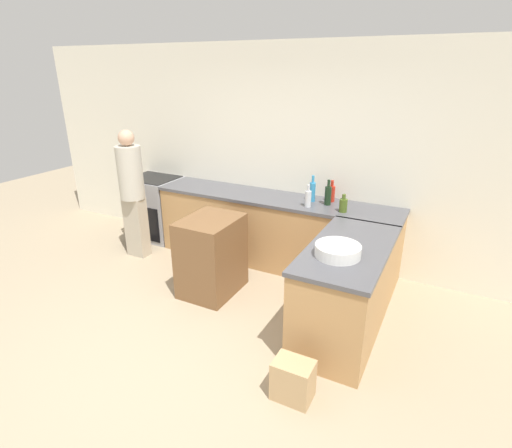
% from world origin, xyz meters
% --- Properties ---
extents(ground_plane, '(14.00, 14.00, 0.00)m').
position_xyz_m(ground_plane, '(0.00, 0.00, 0.00)').
color(ground_plane, tan).
extents(wall_back, '(8.00, 0.06, 2.70)m').
position_xyz_m(wall_back, '(0.00, 2.35, 1.35)').
color(wall_back, silver).
rests_on(wall_back, ground_plane).
extents(counter_back, '(3.13, 0.64, 0.90)m').
position_xyz_m(counter_back, '(0.00, 2.01, 0.45)').
color(counter_back, tan).
rests_on(counter_back, ground_plane).
extents(counter_peninsula, '(0.69, 1.45, 0.90)m').
position_xyz_m(counter_peninsula, '(1.22, 1.00, 0.45)').
color(counter_peninsula, tan).
rests_on(counter_peninsula, ground_plane).
extents(range_oven, '(0.73, 0.62, 0.91)m').
position_xyz_m(range_oven, '(-1.93, 2.01, 0.45)').
color(range_oven, '#99999E').
rests_on(range_oven, ground_plane).
extents(island_table, '(0.55, 0.70, 0.88)m').
position_xyz_m(island_table, '(-0.31, 1.05, 0.44)').
color(island_table, brown).
rests_on(island_table, ground_plane).
extents(mixing_bowl, '(0.39, 0.39, 0.10)m').
position_xyz_m(mixing_bowl, '(1.18, 0.76, 0.95)').
color(mixing_bowl, white).
rests_on(mixing_bowl, counter_peninsula).
extents(wine_bottle_dark, '(0.08, 0.08, 0.30)m').
position_xyz_m(wine_bottle_dark, '(0.68, 2.03, 1.02)').
color(wine_bottle_dark, black).
rests_on(wine_bottle_dark, counter_back).
extents(olive_oil_bottle, '(0.09, 0.09, 0.20)m').
position_xyz_m(olive_oil_bottle, '(0.91, 1.87, 0.98)').
color(olive_oil_bottle, '#475B1E').
rests_on(olive_oil_bottle, counter_back).
extents(vinegar_bottle_clear, '(0.07, 0.07, 0.26)m').
position_xyz_m(vinegar_bottle_clear, '(0.50, 1.86, 1.00)').
color(vinegar_bottle_clear, silver).
rests_on(vinegar_bottle_clear, counter_back).
extents(hot_sauce_bottle, '(0.08, 0.08, 0.26)m').
position_xyz_m(hot_sauce_bottle, '(0.68, 2.17, 1.00)').
color(hot_sauce_bottle, red).
rests_on(hot_sauce_bottle, counter_back).
extents(dish_soap_bottle, '(0.07, 0.07, 0.32)m').
position_xyz_m(dish_soap_bottle, '(0.48, 2.07, 1.03)').
color(dish_soap_bottle, '#338CBF').
rests_on(dish_soap_bottle, counter_back).
extents(person_by_range, '(0.31, 0.31, 1.69)m').
position_xyz_m(person_by_range, '(-1.73, 1.39, 0.92)').
color(person_by_range, '#ADA38E').
rests_on(person_by_range, ground_plane).
extents(paper_bag, '(0.31, 0.22, 0.33)m').
position_xyz_m(paper_bag, '(1.12, -0.02, 0.17)').
color(paper_bag, tan).
rests_on(paper_bag, ground_plane).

